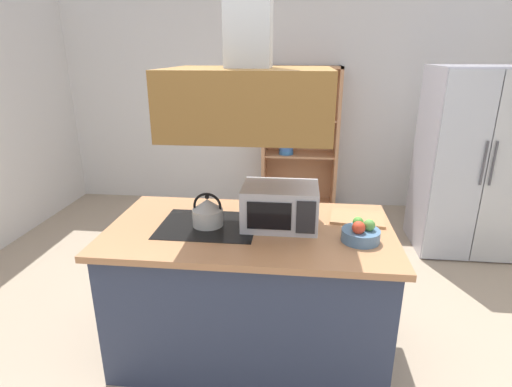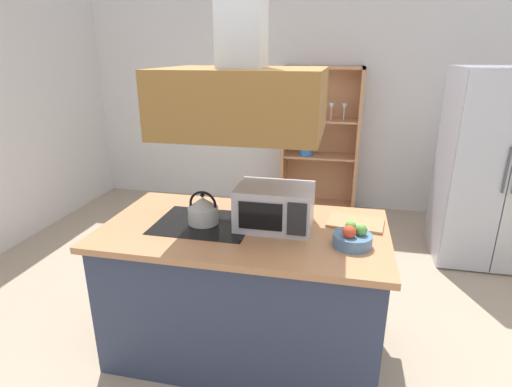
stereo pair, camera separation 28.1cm
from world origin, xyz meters
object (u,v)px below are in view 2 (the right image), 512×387
Objects in this scene: refrigerator at (494,169)px; kettle at (203,210)px; microwave at (275,207)px; dish_cabinet at (320,149)px; fruit_bowl at (353,238)px; cutting_board at (356,223)px.

refrigerator is 8.50× the size of kettle.
microwave is at bearing 6.61° from kettle.
dish_cabinet is 3.85× the size of microwave.
microwave reaches higher than fruit_bowl.
refrigerator reaches higher than microwave.
fruit_bowl is (-0.02, -0.32, 0.04)m from cutting_board.
kettle is 0.46× the size of microwave.
refrigerator is 5.33× the size of cutting_board.
cutting_board is at bearing 11.67° from kettle.
kettle is 0.63× the size of cutting_board.
dish_cabinet reaches higher than fruit_bowl.
dish_cabinet is 8.11× the size of fruit_bowl.
kettle is at bearing -101.35° from dish_cabinet.
kettle is at bearing -141.43° from refrigerator.
refrigerator reaches higher than dish_cabinet.
dish_cabinet is at bearing 87.76° from microwave.
microwave is (-1.77, -1.72, 0.12)m from refrigerator.
cutting_board is 1.55× the size of fruit_bowl.
kettle reaches higher than cutting_board.
microwave reaches higher than cutting_board.
kettle is at bearing -168.33° from cutting_board.
refrigerator is 2.47m from microwave.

